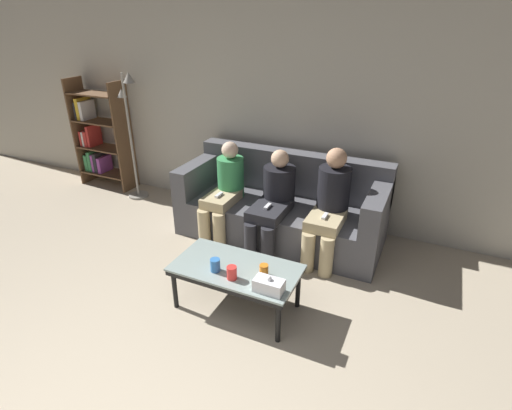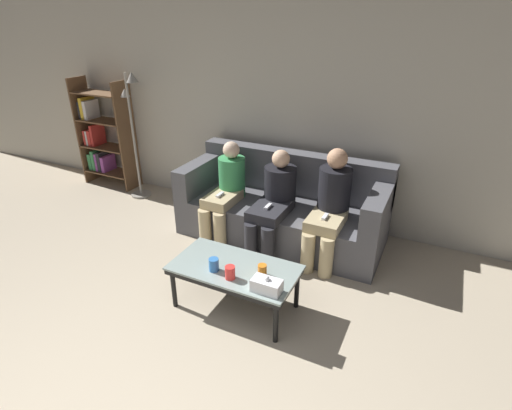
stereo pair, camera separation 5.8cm
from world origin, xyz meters
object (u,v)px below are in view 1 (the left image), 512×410
at_px(couch, 282,208).
at_px(coffee_table, 236,271).
at_px(tissue_box, 269,285).
at_px(cup_near_left, 232,273).
at_px(cup_near_right, 264,270).
at_px(seated_person_mid_right, 330,204).
at_px(standing_lamp, 130,124).
at_px(cup_far_center, 215,265).
at_px(seated_person_mid_left, 274,199).
at_px(seated_person_left_end, 225,189).
at_px(bookshelf, 98,138).

height_order(couch, coffee_table, couch).
bearing_deg(tissue_box, coffee_table, 154.77).
distance_m(cup_near_left, cup_near_right, 0.25).
bearing_deg(seated_person_mid_right, cup_near_left, -108.64).
bearing_deg(seated_person_mid_right, couch, 158.69).
xyz_separation_m(cup_near_right, standing_lamp, (-2.46, 1.44, 0.54)).
bearing_deg(cup_far_center, seated_person_mid_right, 64.07).
distance_m(coffee_table, seated_person_mid_left, 1.07).
distance_m(cup_near_left, standing_lamp, 2.81).
height_order(coffee_table, seated_person_mid_right, seated_person_mid_right).
bearing_deg(seated_person_mid_left, couch, 90.00).
distance_m(couch, seated_person_left_end, 0.65).
distance_m(couch, bookshelf, 2.88).
height_order(couch, cup_near_left, couch).
xyz_separation_m(bookshelf, seated_person_mid_left, (2.84, -0.53, -0.14)).
bearing_deg(bookshelf, coffee_table, -28.11).
bearing_deg(bookshelf, seated_person_mid_left, -10.52).
bearing_deg(cup_far_center, seated_person_mid_left, 89.38).
xyz_separation_m(coffee_table, seated_person_mid_left, (-0.11, 1.05, 0.18)).
distance_m(couch, coffee_table, 1.30).
bearing_deg(standing_lamp, cup_near_left, -35.05).
xyz_separation_m(standing_lamp, seated_person_mid_right, (2.67, -0.36, -0.40)).
relative_size(couch, seated_person_mid_right, 1.95).
height_order(coffee_table, cup_far_center, cup_far_center).
relative_size(coffee_table, bookshelf, 0.70).
bearing_deg(cup_near_right, coffee_table, 178.58).
height_order(seated_person_left_end, seated_person_mid_right, seated_person_mid_right).
distance_m(standing_lamp, seated_person_mid_left, 2.19).
bearing_deg(seated_person_mid_left, seated_person_left_end, 179.65).
height_order(cup_near_right, tissue_box, tissue_box).
bearing_deg(cup_far_center, tissue_box, -6.63).
bearing_deg(seated_person_left_end, cup_near_right, -48.91).
relative_size(standing_lamp, seated_person_mid_right, 1.45).
height_order(cup_near_right, seated_person_left_end, seated_person_left_end).
bearing_deg(coffee_table, seated_person_left_end, 122.71).
distance_m(tissue_box, seated_person_mid_left, 1.31).
bearing_deg(couch, coffee_table, -85.16).
bearing_deg(cup_far_center, couch, 89.49).
xyz_separation_m(couch, tissue_box, (0.47, -1.47, 0.13)).
height_order(cup_far_center, seated_person_left_end, seated_person_left_end).
relative_size(cup_near_left, seated_person_mid_left, 0.11).
distance_m(tissue_box, bookshelf, 3.75).
height_order(coffee_table, tissue_box, tissue_box).
bearing_deg(couch, bookshelf, 174.39).
height_order(couch, seated_person_left_end, seated_person_left_end).
height_order(cup_near_left, standing_lamp, standing_lamp).
bearing_deg(couch, standing_lamp, 176.26).
relative_size(cup_far_center, seated_person_left_end, 0.10).
height_order(standing_lamp, seated_person_mid_left, standing_lamp).
height_order(cup_far_center, tissue_box, tissue_box).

